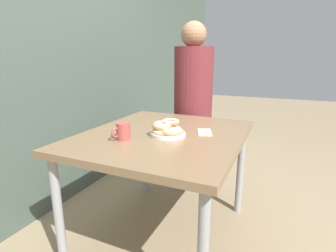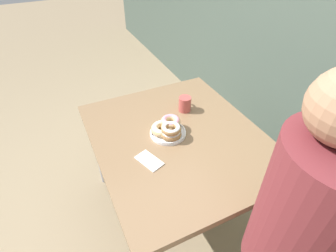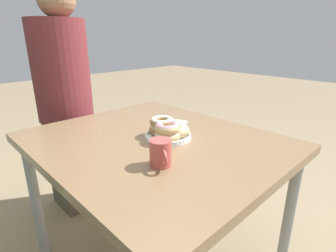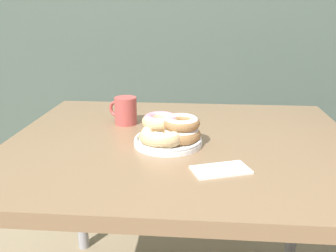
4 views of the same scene
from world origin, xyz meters
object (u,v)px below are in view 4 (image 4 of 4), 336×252
donut_plate (168,132)px  coffee_mug (125,110)px  napkin (221,170)px  dining_table (181,160)px

donut_plate → coffee_mug: 0.26m
donut_plate → napkin: size_ratio=1.38×
coffee_mug → dining_table: bearing=-36.2°
dining_table → coffee_mug: size_ratio=10.13×
napkin → coffee_mug: bearing=130.2°
dining_table → coffee_mug: coffee_mug is taller
donut_plate → napkin: bearing=-50.2°
dining_table → donut_plate: size_ratio=4.85×
donut_plate → dining_table: bearing=48.5°
dining_table → donut_plate: donut_plate is taller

